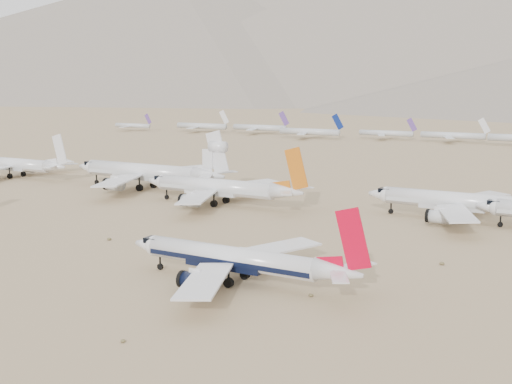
% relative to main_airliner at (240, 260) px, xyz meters
% --- Properties ---
extents(ground, '(7000.00, 7000.00, 0.00)m').
position_rel_main_airliner_xyz_m(ground, '(-10.92, -1.83, -4.23)').
color(ground, '#7F654A').
rests_on(ground, ground).
extents(main_airliner, '(43.57, 42.55, 15.37)m').
position_rel_main_airliner_xyz_m(main_airliner, '(0.00, 0.00, 0.00)').
color(main_airliner, white).
rests_on(main_airliner, ground).
extents(row2_gold_tail, '(48.49, 47.43, 17.27)m').
position_rel_main_airliner_xyz_m(row2_gold_tail, '(22.23, 72.14, 0.60)').
color(row2_gold_tail, white).
rests_on(row2_gold_tail, ground).
extents(row2_orange_tail, '(50.00, 48.91, 17.84)m').
position_rel_main_airliner_xyz_m(row2_orange_tail, '(-42.40, 60.09, 0.78)').
color(row2_orange_tail, white).
rests_on(row2_orange_tail, ground).
extents(row2_white_trijet, '(57.71, 56.40, 20.45)m').
position_rel_main_airliner_xyz_m(row2_white_trijet, '(-77.69, 71.62, 1.69)').
color(row2_white_trijet, white).
rests_on(row2_white_trijet, ground).
extents(row2_white_twin, '(47.88, 46.85, 17.11)m').
position_rel_main_airliner_xyz_m(row2_white_twin, '(-138.41, 69.50, 0.59)').
color(row2_white_twin, white).
rests_on(row2_white_twin, ground).
extents(desert_scrub, '(271.54, 122.43, 0.63)m').
position_rel_main_airliner_xyz_m(desert_scrub, '(-8.13, -28.84, -3.94)').
color(desert_scrub, brown).
rests_on(desert_scrub, ground).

